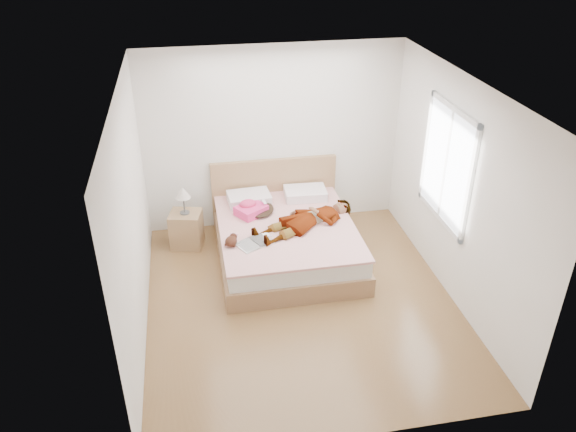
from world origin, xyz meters
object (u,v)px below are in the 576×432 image
object	(u,v)px
magazine	(255,243)
nightstand	(186,227)
bed	(285,237)
woman	(307,217)
coffee_mug	(266,238)
plush_toy	(231,240)
phone	(264,202)
towel	(250,209)

from	to	relation	value
magazine	nightstand	world-z (taller)	nightstand
bed	magazine	bearing A→B (deg)	-135.55
woman	coffee_mug	bearing A→B (deg)	-86.07
bed	magazine	xyz separation A→B (m)	(-0.47, -0.46, 0.24)
plush_toy	bed	bearing A→B (deg)	30.37
magazine	plush_toy	distance (m)	0.29
phone	plush_toy	world-z (taller)	phone
towel	plush_toy	distance (m)	0.80
woman	magazine	world-z (taller)	woman
bed	towel	world-z (taller)	bed
coffee_mug	phone	bearing A→B (deg)	83.73
phone	magazine	world-z (taller)	phone
nightstand	phone	bearing A→B (deg)	-9.70
magazine	plush_toy	world-z (taller)	plush_toy
bed	phone	bearing A→B (deg)	127.79
woman	bed	xyz separation A→B (m)	(-0.26, 0.10, -0.34)
magazine	nightstand	xyz separation A→B (m)	(-0.82, 0.94, -0.22)
bed	magazine	size ratio (longest dim) A/B	4.09
towel	coffee_mug	xyz separation A→B (m)	(0.11, -0.72, -0.03)
woman	coffee_mug	size ratio (longest dim) A/B	11.81
magazine	nightstand	distance (m)	1.27
magazine	plush_toy	bearing A→B (deg)	175.67
phone	towel	xyz separation A→B (m)	(-0.19, -0.01, -0.08)
bed	nightstand	world-z (taller)	bed
woman	phone	bearing A→B (deg)	-154.42
towel	plush_toy	bearing A→B (deg)	-113.91
magazine	coffee_mug	bearing A→B (deg)	11.82
woman	coffee_mug	world-z (taller)	woman
woman	nightstand	bearing A→B (deg)	-136.21
woman	bed	distance (m)	0.44
bed	plush_toy	distance (m)	0.92
woman	phone	size ratio (longest dim) A/B	17.52
magazine	coffee_mug	xyz separation A→B (m)	(0.15, 0.03, 0.04)
woman	bed	bearing A→B (deg)	-135.81
phone	plush_toy	bearing A→B (deg)	-150.41
coffee_mug	plush_toy	xyz separation A→B (m)	(-0.43, -0.01, 0.01)
towel	magazine	bearing A→B (deg)	-93.35
bed	towel	distance (m)	0.60
phone	magazine	xyz separation A→B (m)	(-0.23, -0.76, -0.15)
phone	nightstand	world-z (taller)	nightstand
bed	plush_toy	size ratio (longest dim) A/B	8.47
towel	nightstand	distance (m)	0.94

